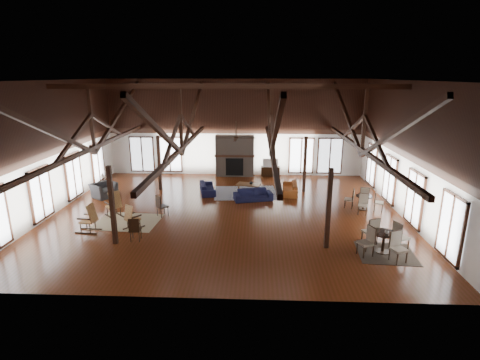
{
  "coord_description": "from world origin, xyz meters",
  "views": [
    {
      "loc": [
        1.33,
        -16.42,
        6.23
      ],
      "look_at": [
        0.58,
        1.0,
        1.31
      ],
      "focal_mm": 28.0,
      "sensor_mm": 36.0,
      "label": 1
    }
  ],
  "objects_px": {
    "sofa_navy_left": "(207,188)",
    "sofa_orange": "(290,188)",
    "coffee_table": "(248,185)",
    "armchair": "(104,190)",
    "tv_console": "(270,171)",
    "cafe_table_far": "(364,200)",
    "sofa_navy_front": "(253,195)",
    "cafe_table_near": "(384,239)"
  },
  "relations": [
    {
      "from": "sofa_navy_front",
      "to": "cafe_table_far",
      "type": "height_order",
      "value": "cafe_table_far"
    },
    {
      "from": "coffee_table",
      "to": "cafe_table_far",
      "type": "distance_m",
      "value": 6.08
    },
    {
      "from": "sofa_orange",
      "to": "coffee_table",
      "type": "height_order",
      "value": "sofa_orange"
    },
    {
      "from": "sofa_orange",
      "to": "armchair",
      "type": "bearing_deg",
      "value": -80.56
    },
    {
      "from": "sofa_navy_front",
      "to": "sofa_navy_left",
      "type": "xyz_separation_m",
      "value": [
        -2.51,
        1.19,
        -0.01
      ]
    },
    {
      "from": "sofa_navy_left",
      "to": "sofa_orange",
      "type": "bearing_deg",
      "value": -101.14
    },
    {
      "from": "sofa_orange",
      "to": "coffee_table",
      "type": "distance_m",
      "value": 2.27
    },
    {
      "from": "sofa_navy_front",
      "to": "armchair",
      "type": "height_order",
      "value": "armchair"
    },
    {
      "from": "sofa_navy_left",
      "to": "armchair",
      "type": "xyz_separation_m",
      "value": [
        -5.37,
        -0.96,
        0.1
      ]
    },
    {
      "from": "sofa_navy_front",
      "to": "cafe_table_near",
      "type": "relative_size",
      "value": 0.94
    },
    {
      "from": "coffee_table",
      "to": "cafe_table_far",
      "type": "relative_size",
      "value": 0.75
    },
    {
      "from": "sofa_navy_left",
      "to": "tv_console",
      "type": "bearing_deg",
      "value": -56.47
    },
    {
      "from": "sofa_orange",
      "to": "coffee_table",
      "type": "xyz_separation_m",
      "value": [
        -2.27,
        0.03,
        0.14
      ]
    },
    {
      "from": "sofa_navy_left",
      "to": "cafe_table_far",
      "type": "bearing_deg",
      "value": -119.07
    },
    {
      "from": "sofa_navy_front",
      "to": "tv_console",
      "type": "height_order",
      "value": "tv_console"
    },
    {
      "from": "coffee_table",
      "to": "sofa_orange",
      "type": "bearing_deg",
      "value": 15.32
    },
    {
      "from": "sofa_navy_left",
      "to": "armchair",
      "type": "bearing_deg",
      "value": 87.51
    },
    {
      "from": "sofa_orange",
      "to": "cafe_table_far",
      "type": "height_order",
      "value": "cafe_table_far"
    },
    {
      "from": "sofa_navy_front",
      "to": "cafe_table_near",
      "type": "distance_m",
      "value": 7.4
    },
    {
      "from": "sofa_navy_front",
      "to": "sofa_navy_left",
      "type": "relative_size",
      "value": 1.05
    },
    {
      "from": "sofa_navy_front",
      "to": "cafe_table_near",
      "type": "xyz_separation_m",
      "value": [
        4.77,
        -5.65,
        0.25
      ]
    },
    {
      "from": "coffee_table",
      "to": "armchair",
      "type": "relative_size",
      "value": 1.2
    },
    {
      "from": "sofa_navy_front",
      "to": "coffee_table",
      "type": "height_order",
      "value": "sofa_navy_front"
    },
    {
      "from": "armchair",
      "to": "sofa_navy_left",
      "type": "bearing_deg",
      "value": -45.34
    },
    {
      "from": "tv_console",
      "to": "cafe_table_far",
      "type": "bearing_deg",
      "value": -54.84
    },
    {
      "from": "sofa_navy_left",
      "to": "coffee_table",
      "type": "xyz_separation_m",
      "value": [
        2.24,
        0.14,
        0.15
      ]
    },
    {
      "from": "sofa_navy_left",
      "to": "cafe_table_near",
      "type": "relative_size",
      "value": 0.9
    },
    {
      "from": "armchair",
      "to": "sofa_navy_front",
      "type": "bearing_deg",
      "value": -57.16
    },
    {
      "from": "coffee_table",
      "to": "cafe_table_far",
      "type": "height_order",
      "value": "cafe_table_far"
    },
    {
      "from": "sofa_orange",
      "to": "armchair",
      "type": "distance_m",
      "value": 9.94
    },
    {
      "from": "sofa_navy_left",
      "to": "coffee_table",
      "type": "height_order",
      "value": "sofa_navy_left"
    },
    {
      "from": "sofa_navy_left",
      "to": "armchair",
      "type": "relative_size",
      "value": 1.62
    },
    {
      "from": "armchair",
      "to": "cafe_table_far",
      "type": "xyz_separation_m",
      "value": [
        13.18,
        -1.34,
        0.1
      ]
    },
    {
      "from": "coffee_table",
      "to": "cafe_table_far",
      "type": "bearing_deg",
      "value": -7.73
    },
    {
      "from": "sofa_navy_front",
      "to": "tv_console",
      "type": "bearing_deg",
      "value": 63.88
    },
    {
      "from": "sofa_navy_left",
      "to": "cafe_table_near",
      "type": "height_order",
      "value": "cafe_table_near"
    },
    {
      "from": "cafe_table_far",
      "to": "tv_console",
      "type": "distance_m",
      "value": 7.36
    },
    {
      "from": "sofa_navy_left",
      "to": "sofa_orange",
      "type": "height_order",
      "value": "sofa_orange"
    },
    {
      "from": "sofa_navy_front",
      "to": "sofa_orange",
      "type": "relative_size",
      "value": 1.0
    },
    {
      "from": "cafe_table_near",
      "to": "tv_console",
      "type": "height_order",
      "value": "cafe_table_near"
    },
    {
      "from": "sofa_orange",
      "to": "cafe_table_near",
      "type": "bearing_deg",
      "value": 24.92
    },
    {
      "from": "sofa_navy_front",
      "to": "cafe_table_far",
      "type": "relative_size",
      "value": 1.06
    }
  ]
}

